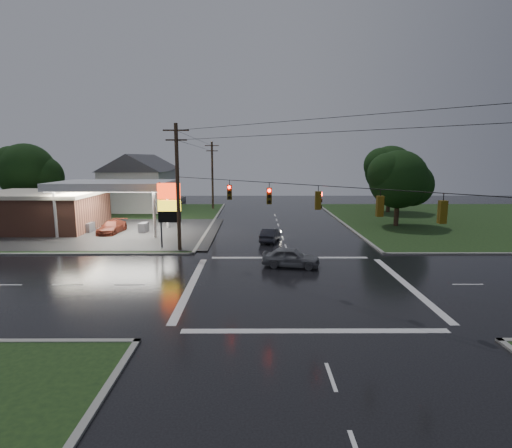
{
  "coord_description": "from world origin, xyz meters",
  "views": [
    {
      "loc": [
        -2.88,
        -24.88,
        8.2
      ],
      "look_at": [
        -2.77,
        5.92,
        3.0
      ],
      "focal_mm": 28.0,
      "sensor_mm": 36.0,
      "label": 1
    }
  ],
  "objects_px": {
    "tree_nw_behind": "(28,172)",
    "tree_ne_far": "(391,171)",
    "utility_pole_n": "(212,174)",
    "car_crossing": "(291,257)",
    "gas_station": "(52,208)",
    "house_far": "(150,178)",
    "pylon_sign": "(169,204)",
    "utility_pole_nw": "(178,186)",
    "tree_ne_near": "(400,180)",
    "car_north": "(270,235)",
    "house_near": "(136,182)",
    "car_pump": "(112,227)"
  },
  "relations": [
    {
      "from": "utility_pole_n",
      "to": "house_far",
      "type": "distance_m",
      "value": 16.0
    },
    {
      "from": "house_near",
      "to": "tree_nw_behind",
      "type": "xyz_separation_m",
      "value": [
        -12.89,
        -6.01,
        1.77
      ]
    },
    {
      "from": "utility_pole_n",
      "to": "tree_ne_near",
      "type": "height_order",
      "value": "utility_pole_n"
    },
    {
      "from": "gas_station",
      "to": "car_north",
      "type": "height_order",
      "value": "gas_station"
    },
    {
      "from": "utility_pole_n",
      "to": "house_far",
      "type": "xyz_separation_m",
      "value": [
        -12.45,
        10.0,
        -1.06
      ]
    },
    {
      "from": "gas_station",
      "to": "house_near",
      "type": "bearing_deg",
      "value": 73.83
    },
    {
      "from": "pylon_sign",
      "to": "utility_pole_nw",
      "type": "bearing_deg",
      "value": -45.0
    },
    {
      "from": "house_near",
      "to": "tree_ne_near",
      "type": "distance_m",
      "value": 37.8
    },
    {
      "from": "car_crossing",
      "to": "tree_nw_behind",
      "type": "bearing_deg",
      "value": 64.1
    },
    {
      "from": "pylon_sign",
      "to": "gas_station",
      "type": "bearing_deg",
      "value": 148.78
    },
    {
      "from": "utility_pole_nw",
      "to": "car_pump",
      "type": "relative_size",
      "value": 2.31
    },
    {
      "from": "utility_pole_nw",
      "to": "car_north",
      "type": "xyz_separation_m",
      "value": [
        8.14,
        3.94,
        -5.06
      ]
    },
    {
      "from": "pylon_sign",
      "to": "house_far",
      "type": "bearing_deg",
      "value": 106.98
    },
    {
      "from": "tree_ne_near",
      "to": "tree_ne_far",
      "type": "distance_m",
      "value": 12.39
    },
    {
      "from": "pylon_sign",
      "to": "tree_nw_behind",
      "type": "xyz_separation_m",
      "value": [
        -23.34,
        19.49,
        2.17
      ]
    },
    {
      "from": "house_near",
      "to": "tree_ne_far",
      "type": "bearing_deg",
      "value": -3.01
    },
    {
      "from": "gas_station",
      "to": "pylon_sign",
      "type": "bearing_deg",
      "value": -31.22
    },
    {
      "from": "utility_pole_nw",
      "to": "house_near",
      "type": "bearing_deg",
      "value": 113.37
    },
    {
      "from": "house_near",
      "to": "tree_nw_behind",
      "type": "distance_m",
      "value": 14.33
    },
    {
      "from": "house_near",
      "to": "car_crossing",
      "type": "height_order",
      "value": "house_near"
    },
    {
      "from": "tree_ne_far",
      "to": "utility_pole_n",
      "type": "bearing_deg",
      "value": 171.45
    },
    {
      "from": "pylon_sign",
      "to": "tree_ne_near",
      "type": "distance_m",
      "value": 27.23
    },
    {
      "from": "utility_pole_nw",
      "to": "house_far",
      "type": "bearing_deg",
      "value": 107.92
    },
    {
      "from": "utility_pole_nw",
      "to": "utility_pole_n",
      "type": "xyz_separation_m",
      "value": [
        0.0,
        28.5,
        -0.25
      ]
    },
    {
      "from": "car_north",
      "to": "house_near",
      "type": "bearing_deg",
      "value": -35.38
    },
    {
      "from": "car_north",
      "to": "pylon_sign",
      "type": "bearing_deg",
      "value": 31.47
    },
    {
      "from": "gas_station",
      "to": "utility_pole_nw",
      "type": "bearing_deg",
      "value": -32.23
    },
    {
      "from": "utility_pole_n",
      "to": "house_far",
      "type": "relative_size",
      "value": 0.95
    },
    {
      "from": "tree_nw_behind",
      "to": "tree_ne_far",
      "type": "relative_size",
      "value": 1.02
    },
    {
      "from": "pylon_sign",
      "to": "utility_pole_n",
      "type": "distance_m",
      "value": 27.56
    },
    {
      "from": "gas_station",
      "to": "tree_ne_far",
      "type": "bearing_deg",
      "value": 18.46
    },
    {
      "from": "house_near",
      "to": "tree_nw_behind",
      "type": "height_order",
      "value": "tree_nw_behind"
    },
    {
      "from": "car_crossing",
      "to": "pylon_sign",
      "type": "bearing_deg",
      "value": 70.46
    },
    {
      "from": "house_near",
      "to": "pylon_sign",
      "type": "bearing_deg",
      "value": -67.72
    },
    {
      "from": "utility_pole_n",
      "to": "house_far",
      "type": "height_order",
      "value": "utility_pole_n"
    },
    {
      "from": "house_far",
      "to": "car_crossing",
      "type": "distance_m",
      "value": 48.98
    },
    {
      "from": "house_near",
      "to": "utility_pole_n",
      "type": "bearing_deg",
      "value": 9.91
    },
    {
      "from": "gas_station",
      "to": "car_crossing",
      "type": "bearing_deg",
      "value": -31.13
    },
    {
      "from": "gas_station",
      "to": "car_north",
      "type": "xyz_separation_m",
      "value": [
        24.32,
        -6.26,
        -1.89
      ]
    },
    {
      "from": "gas_station",
      "to": "utility_pole_nw",
      "type": "distance_m",
      "value": 19.38
    },
    {
      "from": "car_crossing",
      "to": "house_far",
      "type": "bearing_deg",
      "value": 37.95
    },
    {
      "from": "house_far",
      "to": "tree_nw_behind",
      "type": "distance_m",
      "value": 21.65
    },
    {
      "from": "utility_pole_n",
      "to": "car_crossing",
      "type": "xyz_separation_m",
      "value": [
        9.35,
        -33.71,
        -4.73
      ]
    },
    {
      "from": "car_crossing",
      "to": "car_north",
      "type": "bearing_deg",
      "value": 18.92
    },
    {
      "from": "utility_pole_n",
      "to": "car_crossing",
      "type": "relative_size",
      "value": 2.43
    },
    {
      "from": "tree_ne_far",
      "to": "gas_station",
      "type": "bearing_deg",
      "value": -161.54
    },
    {
      "from": "tree_ne_near",
      "to": "car_crossing",
      "type": "height_order",
      "value": "tree_ne_near"
    },
    {
      "from": "tree_ne_near",
      "to": "car_crossing",
      "type": "xyz_separation_m",
      "value": [
        -14.3,
        -17.71,
        -4.82
      ]
    },
    {
      "from": "pylon_sign",
      "to": "utility_pole_n",
      "type": "height_order",
      "value": "utility_pole_n"
    },
    {
      "from": "gas_station",
      "to": "utility_pole_nw",
      "type": "relative_size",
      "value": 2.38
    }
  ]
}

